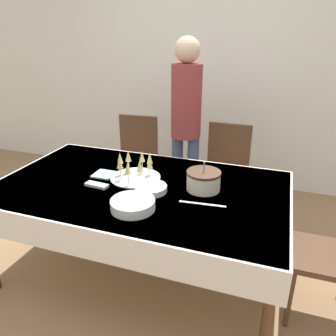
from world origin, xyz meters
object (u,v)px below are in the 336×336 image
(champagne_tray, at_px, (135,168))
(person_standing, at_px, (186,114))
(dining_chair_far_right, at_px, (225,172))
(plate_stack_main, at_px, (133,205))
(plate_stack_dessert, at_px, (151,188))
(birthday_cake, at_px, (203,181))
(dining_chair_far_left, at_px, (136,160))

(champagne_tray, relative_size, person_standing, 0.22)
(dining_chair_far_right, relative_size, plate_stack_main, 3.55)
(plate_stack_main, distance_m, plate_stack_dessert, 0.26)
(birthday_cake, bearing_deg, plate_stack_main, -130.38)
(dining_chair_far_right, height_order, birthday_cake, dining_chair_far_right)
(dining_chair_far_right, distance_m, person_standing, 0.65)
(plate_stack_main, relative_size, person_standing, 0.16)
(plate_stack_main, height_order, person_standing, person_standing)
(birthday_cake, distance_m, champagne_tray, 0.52)
(birthday_cake, relative_size, champagne_tray, 0.63)
(champagne_tray, bearing_deg, plate_stack_main, -67.30)
(dining_chair_far_right, relative_size, person_standing, 0.57)
(dining_chair_far_left, xyz_separation_m, dining_chair_far_right, (0.92, 0.00, 0.00))
(dining_chair_far_right, height_order, champagne_tray, dining_chair_far_right)
(dining_chair_far_right, distance_m, champagne_tray, 1.03)
(champagne_tray, height_order, plate_stack_dessert, champagne_tray)
(plate_stack_dessert, bearing_deg, dining_chair_far_right, 70.55)
(plate_stack_main, bearing_deg, person_standing, 91.95)
(dining_chair_far_left, xyz_separation_m, birthday_cake, (0.90, -0.84, 0.28))
(birthday_cake, bearing_deg, dining_chair_far_left, 136.93)
(champagne_tray, xyz_separation_m, person_standing, (0.13, 0.87, 0.21))
(dining_chair_far_left, relative_size, plate_stack_main, 3.55)
(person_standing, bearing_deg, birthday_cake, -66.29)
(plate_stack_dessert, distance_m, person_standing, 1.07)
(dining_chair_far_right, relative_size, plate_stack_dessert, 4.39)
(plate_stack_dessert, relative_size, person_standing, 0.13)
(champagne_tray, relative_size, plate_stack_dessert, 1.68)
(birthday_cake, xyz_separation_m, plate_stack_dessert, (-0.33, -0.15, -0.05))
(dining_chair_far_left, height_order, champagne_tray, dining_chair_far_left)
(birthday_cake, bearing_deg, person_standing, 113.71)
(dining_chair_far_left, bearing_deg, plate_stack_dessert, -60.05)
(birthday_cake, distance_m, plate_stack_dessert, 0.37)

